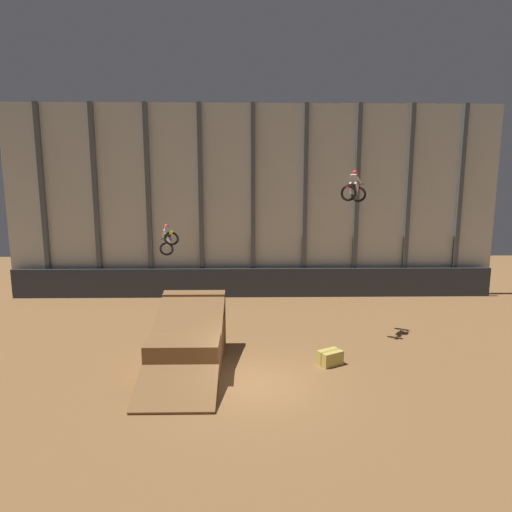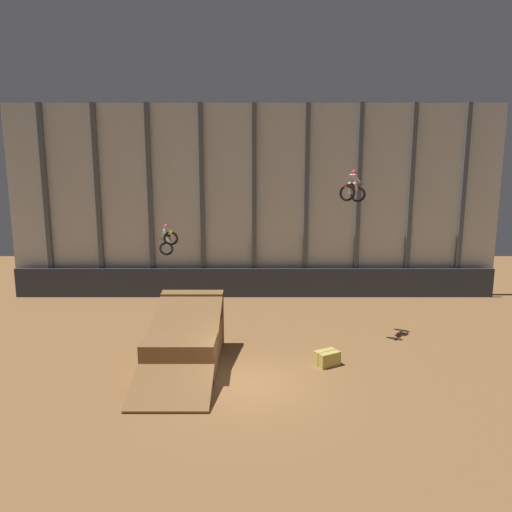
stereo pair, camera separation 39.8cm
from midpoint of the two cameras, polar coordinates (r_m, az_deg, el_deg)
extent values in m
plane|color=olive|center=(14.91, -0.62, -17.85)|extent=(60.00, 60.00, 0.00)
cube|color=beige|center=(26.30, -0.86, 7.71)|extent=(32.00, 0.12, 12.41)
cube|color=#4C5156|center=(29.35, -28.48, 6.77)|extent=(0.28, 0.28, 12.41)
cube|color=#4C5156|center=(27.97, -22.27, 7.12)|extent=(0.28, 0.28, 12.41)
cube|color=#4C5156|center=(26.94, -15.51, 7.42)|extent=(0.28, 0.28, 12.41)
cube|color=#4C5156|center=(26.31, -8.30, 7.62)|extent=(0.28, 0.28, 12.41)
cube|color=#4C5156|center=(26.10, -0.86, 7.70)|extent=(0.28, 0.28, 12.41)
cube|color=#4C5156|center=(26.33, 6.58, 7.65)|extent=(0.28, 0.28, 12.41)
cube|color=#4C5156|center=(26.98, 13.77, 7.48)|extent=(0.28, 0.28, 12.41)
cube|color=#4C5156|center=(28.03, 20.51, 7.22)|extent=(0.28, 0.28, 12.41)
cube|color=#4C5156|center=(29.43, 26.68, 6.90)|extent=(0.28, 0.28, 12.41)
cube|color=#2D333D|center=(26.25, -0.83, -3.86)|extent=(31.36, 0.20, 1.90)
cube|color=brown|center=(16.55, -10.25, -12.48)|extent=(2.65, 4.10, 1.45)
cube|color=brown|center=(18.07, -9.38, -8.99)|extent=(2.70, 0.50, 2.41)
cube|color=olive|center=(15.57, -10.82, -11.98)|extent=(2.70, 5.94, 2.60)
torus|color=black|center=(21.08, -13.19, 1.00)|extent=(0.85, 0.70, 0.69)
torus|color=black|center=(19.81, -12.57, 2.48)|extent=(0.85, 0.70, 0.69)
cube|color=#B7B7BC|center=(20.44, -12.91, 2.08)|extent=(0.40, 0.61, 0.49)
cube|color=yellow|center=(20.67, -13.06, 2.41)|extent=(0.38, 0.54, 0.42)
cube|color=black|center=(20.31, -12.88, 2.90)|extent=(0.36, 0.57, 0.37)
cube|color=yellow|center=(19.81, -12.62, 3.28)|extent=(0.26, 0.37, 0.22)
cylinder|color=#B7B7BC|center=(21.00, -13.20, 1.79)|extent=(0.23, 0.44, 0.39)
cylinder|color=black|center=(21.06, -13.26, 2.43)|extent=(0.44, 0.54, 0.04)
cube|color=silver|center=(20.60, -13.07, 3.39)|extent=(0.36, 0.36, 0.52)
sphere|color=red|center=(20.82, -13.22, 4.09)|extent=(0.38, 0.43, 0.35)
cylinder|color=silver|center=(20.53, -13.34, 2.65)|extent=(0.21, 0.31, 0.42)
cylinder|color=silver|center=(20.58, -12.68, 2.68)|extent=(0.21, 0.31, 0.42)
cylinder|color=silver|center=(20.80, -13.61, 3.16)|extent=(0.23, 0.40, 0.44)
cylinder|color=silver|center=(20.86, -12.75, 3.20)|extent=(0.23, 0.40, 0.44)
torus|color=black|center=(19.66, 13.88, 8.53)|extent=(0.69, 0.52, 0.73)
torus|color=black|center=(18.34, 12.46, 8.79)|extent=(0.69, 0.52, 0.73)
cube|color=#B7B7BC|center=(18.96, 13.16, 9.03)|extent=(0.44, 0.54, 0.30)
cube|color=red|center=(19.13, 13.36, 9.59)|extent=(0.42, 0.49, 0.26)
cube|color=black|center=(18.76, 12.96, 9.74)|extent=(0.45, 0.56, 0.15)
cube|color=red|center=(18.26, 12.39, 9.62)|extent=(0.32, 0.38, 0.08)
cylinder|color=#B7B7BC|center=(19.50, 13.74, 9.26)|extent=(0.20, 0.27, 0.52)
cylinder|color=black|center=(19.48, 13.74, 9.98)|extent=(0.59, 0.37, 0.04)
cube|color=silver|center=(18.96, 13.21, 10.54)|extent=(0.40, 0.41, 0.53)
sphere|color=red|center=(19.09, 13.36, 11.47)|extent=(0.37, 0.37, 0.27)
cylinder|color=silver|center=(19.04, 12.88, 9.75)|extent=(0.31, 0.39, 0.34)
cylinder|color=silver|center=(18.96, 13.58, 9.73)|extent=(0.31, 0.39, 0.34)
cylinder|color=silver|center=(19.24, 13.00, 10.54)|extent=(0.35, 0.47, 0.27)
cylinder|color=silver|center=(19.14, 13.91, 10.52)|extent=(0.35, 0.47, 0.27)
cube|color=#CCB751|center=(16.57, 9.84, -14.10)|extent=(1.08, 0.95, 0.56)
cube|color=#996623|center=(16.57, 9.84, -14.10)|extent=(0.82, 0.47, 0.57)
camera|label=1|loc=(0.20, -90.57, -0.09)|focal=28.00mm
camera|label=2|loc=(0.20, 89.43, 0.09)|focal=28.00mm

